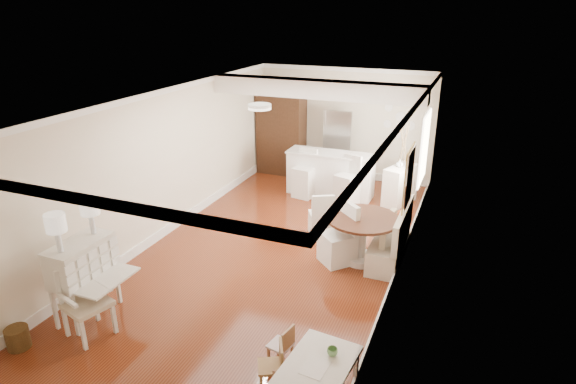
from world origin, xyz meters
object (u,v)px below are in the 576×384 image
Objects in this scene: wicker_basket at (18,338)px; kids_chair_b at (280,344)px; dining_table at (362,240)px; sideboard at (400,185)px; slip_chair_near at (338,234)px; gustavian_armchair at (87,303)px; breakfast_counter at (330,174)px; bar_stool_left at (304,173)px; secretary_bureau at (85,279)px; fridge at (351,147)px; bar_stool_right at (347,181)px; slip_chair_far at (321,214)px; pantry_cabinet at (281,130)px; kids_chair_a at (270,366)px.

wicker_basket is 0.53× the size of kids_chair_b.
sideboard reaches higher than dining_table.
wicker_basket is 0.27× the size of slip_chair_near.
breakfast_counter is (1.46, 6.25, 0.01)m from gustavian_armchair.
kids_chair_b is at bearing -45.87° from slip_chair_near.
bar_stool_left is at bearing -151.35° from kids_chair_b.
gustavian_armchair is at bearing -89.90° from bar_stool_left.
secretary_bureau reaches higher than slip_chair_near.
slip_chair_near is 3.15m from bar_stool_left.
secretary_bureau is 6.18m from breakfast_counter.
fridge is (-0.95, 6.85, 0.62)m from kids_chair_b.
wicker_basket is 0.26× the size of bar_stool_right.
kids_chair_b is 5.37m from bar_stool_right.
slip_chair_far is 0.98× the size of sideboard.
secretary_bureau is 1.07m from wicker_basket.
pantry_cabinet is (-0.24, 7.33, 0.65)m from gustavian_armchair.
fridge reaches higher than slip_chair_far.
breakfast_counter is 0.89× the size of pantry_cabinet.
secretary_bureau is 1.10× the size of slip_chair_near.
gustavian_armchair is 0.93× the size of slip_chair_near.
gustavian_armchair is 1.12× the size of slip_chair_far.
breakfast_counter is 0.71m from bar_stool_right.
kids_chair_a is at bearing -5.67° from secretary_bureau.
fridge is (-0.88, 4.12, 0.36)m from slip_chair_near.
secretary_bureau is 3.04m from kids_chair_a.
bar_stool_left is (1.63, 6.46, 0.42)m from wicker_basket.
slip_chair_far is 3.24m from fridge.
bar_stool_right is (-0.63, 5.33, 0.28)m from kids_chair_b.
slip_chair_near is (-0.07, 2.73, 0.26)m from kids_chair_b.
sideboard is at bearing 87.01° from dining_table.
dining_table is at bearing -49.39° from bar_stool_right.
slip_chair_near reaches higher than wicker_basket.
bar_stool_right is 1.23× the size of sideboard.
sideboard is (1.15, 2.20, -0.01)m from slip_chair_far.
bar_stool_left is at bearing -89.36° from slip_chair_far.
fridge reaches higher than gustavian_armchair.
wicker_basket is at bearing -88.19° from slip_chair_near.
bar_stool_right is at bearing -2.28° from gustavian_armchair.
gustavian_armchair is 0.96m from wicker_basket.
slip_chair_near reaches higher than sideboard.
bar_stool_left is (-1.68, 5.44, 0.29)m from kids_chair_b.
dining_table is at bearing 148.70° from kids_chair_a.
bar_stool_right is at bearing -34.79° from pantry_cabinet.
slip_chair_far is 2.20m from breakfast_counter.
slip_chair_near is 5.03m from pantry_cabinet.
pantry_cabinet is (0.10, 6.99, 0.56)m from secretary_bureau.
secretary_bureau reaches higher than bar_stool_left.
fridge is at bearing 121.72° from bar_stool_right.
bar_stool_left is (1.28, 5.55, -0.03)m from secretary_bureau.
secretary_bureau is 0.58× the size of breakfast_counter.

